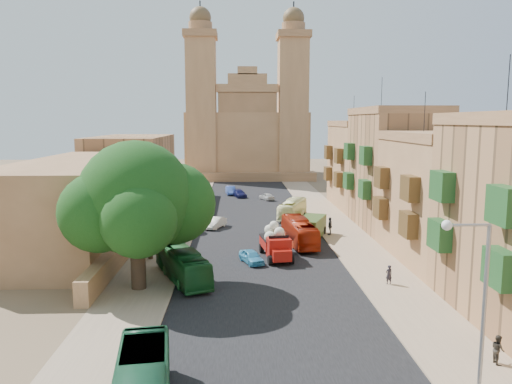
{
  "coord_description": "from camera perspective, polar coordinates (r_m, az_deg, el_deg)",
  "views": [
    {
      "loc": [
        -2.21,
        -31.76,
        12.24
      ],
      "look_at": [
        0.0,
        26.0,
        4.0
      ],
      "focal_mm": 35.0,
      "sensor_mm": 36.0,
      "label": 1
    }
  ],
  "objects": [
    {
      "name": "west_wall",
      "position": [
        53.98,
        -13.17,
        -4.23
      ],
      "size": [
        1.0,
        40.0,
        1.8
      ],
      "primitive_type": "cube",
      "color": "#9D6E47",
      "rests_on": "ground"
    },
    {
      "name": "bus_red_east",
      "position": [
        50.24,
        4.98,
        -4.54
      ],
      "size": [
        2.87,
        9.18,
        2.52
      ],
      "primitive_type": "imported",
      "rotation": [
        0.0,
        0.0,
        3.23
      ],
      "color": "#A1220A",
      "rests_on": "ground"
    },
    {
      "name": "street_tree_b",
      "position": [
        57.03,
        -10.02,
        -1.18
      ],
      "size": [
        3.06,
        3.06,
        4.71
      ],
      "color": "#36261B",
      "rests_on": "ground"
    },
    {
      "name": "car_blue_a",
      "position": [
        43.63,
        -0.53,
        -7.41
      ],
      "size": [
        2.45,
        3.59,
        1.14
      ],
      "primitive_type": "imported",
      "rotation": [
        0.0,
        0.0,
        0.37
      ],
      "color": "#3B9BC8",
      "rests_on": "ground"
    },
    {
      "name": "car_dkblue",
      "position": [
        80.87,
        -1.89,
        -0.18
      ],
      "size": [
        2.59,
        4.25,
        1.15
      ],
      "primitive_type": "imported",
      "rotation": [
        0.0,
        0.0,
        0.26
      ],
      "color": "#0F1342",
      "rests_on": "ground"
    },
    {
      "name": "west_building_mid",
      "position": [
        77.73,
        -13.92,
        2.53
      ],
      "size": [
        10.0,
        22.0,
        10.0
      ],
      "primitive_type": "cube",
      "color": "#A7764C",
      "rests_on": "ground"
    },
    {
      "name": "sidewalk_west",
      "position": [
        63.38,
        -8.77,
        -3.11
      ],
      "size": [
        5.0,
        140.0,
        0.01
      ],
      "primitive_type": "cube",
      "color": "#937A60",
      "rests_on": "ground"
    },
    {
      "name": "car_blue_b",
      "position": [
        83.84,
        -2.91,
        0.18
      ],
      "size": [
        1.91,
        4.31,
        1.37
      ],
      "primitive_type": "imported",
      "rotation": [
        0.0,
        0.0,
        0.11
      ],
      "color": "#3756B2",
      "rests_on": "ground"
    },
    {
      "name": "sidewalk_east",
      "position": [
        64.04,
        8.4,
        -2.99
      ],
      "size": [
        5.0,
        140.0,
        0.01
      ],
      "primitive_type": "cube",
      "color": "#937A60",
      "rests_on": "ground"
    },
    {
      "name": "street_tree_a",
      "position": [
        45.43,
        -12.04,
        -4.03
      ],
      "size": [
        2.75,
        2.75,
        4.23
      ],
      "color": "#36261B",
      "rests_on": "ground"
    },
    {
      "name": "ground",
      "position": [
        34.11,
        1.72,
        -12.92
      ],
      "size": [
        260.0,
        260.0,
        0.0
      ],
      "primitive_type": "plane",
      "color": "brown"
    },
    {
      "name": "kerb_west",
      "position": [
        63.13,
        -6.51,
        -3.06
      ],
      "size": [
        0.25,
        140.0,
        0.12
      ],
      "primitive_type": "cube",
      "color": "#937A60",
      "rests_on": "ground"
    },
    {
      "name": "pedestrian_c",
      "position": [
        54.71,
        8.45,
        -3.87
      ],
      "size": [
        0.72,
        1.21,
        1.94
      ],
      "primitive_type": "imported",
      "rotation": [
        0.0,
        0.0,
        4.48
      ],
      "color": "#313235",
      "rests_on": "ground"
    },
    {
      "name": "olive_pickup",
      "position": [
        53.55,
        6.33,
        -4.03
      ],
      "size": [
        3.94,
        5.5,
        2.09
      ],
      "color": "#364E1D",
      "rests_on": "ground"
    },
    {
      "name": "church",
      "position": [
        110.43,
        -1.05,
        6.7
      ],
      "size": [
        28.0,
        22.5,
        36.3
      ],
      "color": "#9D6E47",
      "rests_on": "ground"
    },
    {
      "name": "road_surface",
      "position": [
        63.0,
        -0.14,
        -3.09
      ],
      "size": [
        14.0,
        140.0,
        0.01
      ],
      "primitive_type": "cube",
      "color": "black",
      "rests_on": "ground"
    },
    {
      "name": "townhouse_b",
      "position": [
        46.92,
        20.6,
        -0.48
      ],
      "size": [
        9.0,
        14.0,
        14.9
      ],
      "color": "#9D6E47",
      "rests_on": "ground"
    },
    {
      "name": "kerb_east",
      "position": [
        63.62,
        6.18,
        -2.97
      ],
      "size": [
        0.25,
        140.0,
        0.12
      ],
      "primitive_type": "cube",
      "color": "#937A60",
      "rests_on": "ground"
    },
    {
      "name": "car_white_b",
      "position": [
        77.86,
        1.22,
        -0.52
      ],
      "size": [
        2.59,
        3.54,
        1.12
      ],
      "primitive_type": "imported",
      "rotation": [
        0.0,
        0.0,
        3.58
      ],
      "color": "silver",
      "rests_on": "ground"
    },
    {
      "name": "car_cream",
      "position": [
        52.4,
        5.79,
        -4.71
      ],
      "size": [
        2.14,
        4.64,
        1.29
      ],
      "primitive_type": "imported",
      "rotation": [
        0.0,
        0.0,
        3.14
      ],
      "color": "#C4B38C",
      "rests_on": "ground"
    },
    {
      "name": "bus_cream_east",
      "position": [
        63.53,
        4.18,
        -1.95
      ],
      "size": [
        4.65,
        8.5,
        2.32
      ],
      "primitive_type": "imported",
      "rotation": [
        0.0,
        0.0,
        2.8
      ],
      "color": "#F4F3AF",
      "rests_on": "ground"
    },
    {
      "name": "street_tree_c",
      "position": [
        68.81,
        -8.67,
        0.39
      ],
      "size": [
        3.02,
        3.02,
        4.65
      ],
      "color": "#36261B",
      "rests_on": "ground"
    },
    {
      "name": "townhouse_d",
      "position": [
        73.31,
        12.18,
        3.17
      ],
      "size": [
        9.0,
        14.0,
        15.9
      ],
      "color": "#9D6E47",
      "rests_on": "ground"
    },
    {
      "name": "ficus_tree",
      "position": [
        36.94,
        -13.39,
        -1.13
      ],
      "size": [
        10.92,
        10.04,
        10.92
      ],
      "color": "#36261B",
      "rests_on": "ground"
    },
    {
      "name": "street_tree_d",
      "position": [
        80.65,
        -7.72,
        1.59
      ],
      "size": [
        3.1,
        3.1,
        4.77
      ],
      "color": "#36261B",
      "rests_on": "ground"
    },
    {
      "name": "pedestrian_a",
      "position": [
        39.47,
        14.94,
        -9.11
      ],
      "size": [
        0.61,
        0.48,
        1.48
      ],
      "primitive_type": "imported",
      "rotation": [
        0.0,
        0.0,
        3.41
      ],
      "color": "#26222B",
      "rests_on": "ground"
    },
    {
      "name": "car_white_a",
      "position": [
        57.73,
        -4.67,
        -3.53
      ],
      "size": [
        2.63,
        3.95,
        1.23
      ],
      "primitive_type": "imported",
      "rotation": [
        0.0,
        0.0,
        -0.39
      ],
      "color": "silver",
      "rests_on": "ground"
    },
    {
      "name": "pedestrian_b",
      "position": [
        29.26,
        25.92,
        -15.86
      ],
      "size": [
        0.58,
        0.74,
        1.5
      ],
      "primitive_type": "imported",
      "rotation": [
        0.0,
        0.0,
        1.55
      ],
      "color": "#342F27",
      "rests_on": "ground"
    },
    {
      "name": "streetlamp",
      "position": [
        23.21,
        23.68,
        -10.25
      ],
      "size": [
        2.11,
        0.44,
        8.22
      ],
      "color": "gray",
      "rests_on": "ground"
    },
    {
      "name": "red_truck",
      "position": [
        44.99,
        2.28,
        -5.8
      ],
      "size": [
        2.85,
        5.77,
        3.24
      ],
      "color": "#A3130C",
      "rests_on": "ground"
    },
    {
      "name": "bus_green_north",
      "position": [
        39.5,
        -8.42,
        -8.14
      ],
      "size": [
        5.29,
        9.06,
        2.49
      ],
      "primitive_type": "imported",
      "rotation": [
        0.0,
        0.0,
        0.39
      ],
      "color": "#144A1E",
      "rests_on": "ground"
    },
    {
      "name": "west_building_low",
      "position": [
        52.82,
        -19.56,
        -1.12
      ],
      "size": [
        10.0,
        28.0,
        8.4
      ],
      "primitive_type": "cube",
      "color": "#8B603D",
      "rests_on": "ground"
    },
    {
      "name": "townhouse_c",
      "position": [
        59.84,
        15.51,
        2.71
      ],
      "size": [
        9.0,
        14.0,
        17.4
      ],
      "color": "#A7764C",
      "rests_on": "ground"
    }
  ]
}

